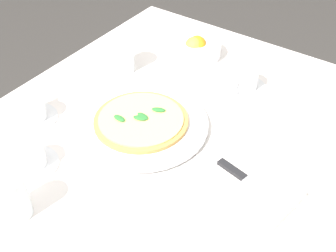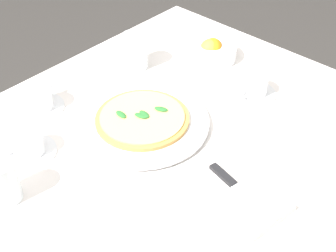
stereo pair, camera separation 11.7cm
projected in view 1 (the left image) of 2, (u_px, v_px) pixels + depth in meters
The scene contains 11 objects.
dining_table at pixel (193, 175), 1.26m from camera, with size 1.06×1.06×0.76m.
pizza_plate at pixel (141, 124), 1.19m from camera, with size 0.34×0.34×0.02m.
pizza at pixel (141, 120), 1.18m from camera, with size 0.24×0.24×0.02m.
coffee_cup_back_corner at pixel (29, 157), 1.08m from camera, with size 0.13×0.13×0.06m.
coffee_cup_center_back at pixel (31, 109), 1.21m from camera, with size 0.13×0.13×0.07m.
coffee_cup_far_left at pixel (244, 80), 1.31m from camera, with size 0.13×0.13×0.06m.
water_glass_near_right at pixel (13, 199), 0.95m from camera, with size 0.07×0.07×0.10m.
water_glass_right_edge at pixel (122, 56), 1.38m from camera, with size 0.07×0.07×0.11m.
napkin_folded at pixel (248, 185), 1.03m from camera, with size 0.24×0.16×0.02m.
dinner_knife at pixel (249, 182), 1.02m from camera, with size 0.19×0.06×0.01m.
citrus_bowl at pixel (197, 48), 1.45m from camera, with size 0.15×0.15×0.07m.
Camera 1 is at (0.45, -0.76, 1.53)m, focal length 49.64 mm.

